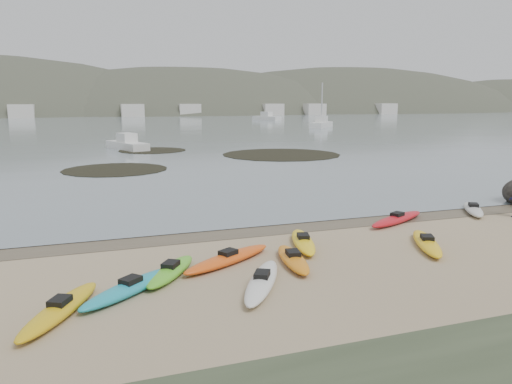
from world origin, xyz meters
name	(u,v)px	position (x,y,z in m)	size (l,w,h in m)	color
ground	(256,228)	(0.00, 0.00, 0.00)	(600.00, 600.00, 0.00)	tan
wet_sand	(258,229)	(0.00, -0.30, 0.00)	(60.00, 60.00, 0.00)	brown
water	(90,109)	(0.00, 300.00, 0.01)	(1200.00, 1200.00, 0.00)	slate
kayaks	(273,256)	(-0.94, -4.34, 0.17)	(23.76, 9.03, 0.34)	#5AC026
kelp_mats	(217,157)	(5.22, 25.65, 0.03)	(25.43, 21.11, 0.04)	black
moored_boats	(140,126)	(3.81, 74.50, 0.57)	(85.61, 77.43, 1.24)	silver
far_hills	(193,150)	(39.38, 193.97, -15.93)	(550.00, 135.00, 80.00)	#384235
far_town	(121,111)	(6.00, 145.00, 2.00)	(199.00, 5.00, 4.00)	beige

